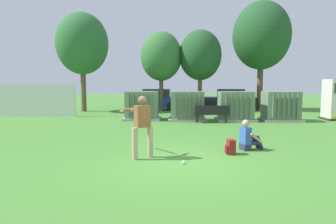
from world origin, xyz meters
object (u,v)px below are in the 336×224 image
transformer_west (142,106)px  transformer_mid_west (187,106)px  batter (141,123)px  parked_car_leftmost (156,100)px  parked_car_left_of_center (229,100)px  park_bench (212,113)px  transformer_east (281,107)px  seated_spectator (248,138)px  sports_ball (184,162)px  transformer_mid_east (235,107)px  backpack (231,147)px

transformer_west → transformer_mid_west: bearing=-5.7°
batter → parked_car_leftmost: (-0.73, 15.32, -0.22)m
transformer_west → parked_car_left_of_center: size_ratio=0.48×
park_bench → batter: bearing=-110.7°
transformer_mid_west → transformer_east: same height
park_bench → parked_car_left_of_center: size_ratio=0.42×
batter → seated_spectator: size_ratio=1.81×
sports_ball → parked_car_leftmost: size_ratio=0.02×
transformer_mid_east → parked_car_leftmost: same height
transformer_mid_west → transformer_mid_east: size_ratio=1.00×
transformer_mid_east → batter: (-4.22, -8.36, 0.19)m
transformer_mid_west → backpack: transformer_mid_west is taller
parked_car_left_of_center → parked_car_leftmost: bearing=-178.3°
transformer_east → transformer_mid_west: bearing=179.0°
transformer_mid_east → sports_ball: bearing=-108.9°
transformer_east → parked_car_leftmost: bearing=137.0°
transformer_east → batter: bearing=-128.7°
sports_ball → parked_car_leftmost: (-1.88, 15.90, 0.71)m
transformer_mid_east → sports_ball: size_ratio=23.33×
transformer_west → sports_ball: (2.17, -9.31, -0.74)m
transformer_mid_west → sports_ball: transformer_mid_west is taller
transformer_west → park_bench: transformer_west is taller
transformer_mid_west → batter: (-1.55, -8.47, 0.19)m
transformer_west → transformer_mid_west: (2.56, -0.25, 0.00)m
sports_ball → transformer_east: bearing=58.2°
transformer_mid_east → seated_spectator: size_ratio=2.18×
seated_spectator → parked_car_leftmost: (-3.94, 14.20, 0.38)m
transformer_east → seated_spectator: transformer_east is taller
park_bench → backpack: (-0.25, -6.92, -0.32)m
transformer_east → parked_car_left_of_center: size_ratio=0.48×
transformer_mid_west → transformer_west: bearing=174.3°
sports_ball → backpack: backpack is taller
transformer_west → seated_spectator: size_ratio=2.18×
transformer_mid_east → parked_car_leftmost: bearing=125.4°
transformer_mid_west → batter: batter is taller
transformer_mid_west → park_bench: (1.26, -1.03, -0.25)m
sports_ball → parked_car_left_of_center: 16.57m
batter → backpack: (2.56, 0.52, -0.76)m
batter → parked_car_left_of_center: size_ratio=0.40×
transformer_west → parked_car_left_of_center: same height
seated_spectator → parked_car_left_of_center: (1.90, 14.37, 0.38)m
parked_car_left_of_center → transformer_mid_west: bearing=-116.9°
transformer_west → batter: 8.78m
backpack → parked_car_left_of_center: parked_car_left_of_center is taller
transformer_east → seated_spectator: bearing=-115.7°
batter → backpack: batter is taller
transformer_west → transformer_mid_east: 5.25m
transformer_mid_west → parked_car_leftmost: 7.22m
transformer_west → transformer_mid_west: 2.58m
transformer_west → transformer_east: (7.72, -0.35, 0.00)m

